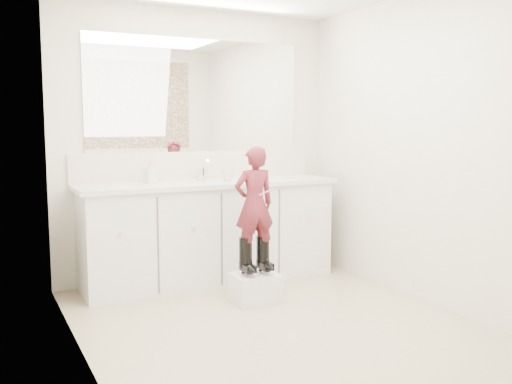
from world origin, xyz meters
TOP-DOWN VIEW (x-y plane):
  - floor at (0.00, 0.00)m, footprint 3.00×3.00m
  - wall_back at (0.00, 1.50)m, footprint 2.60×0.00m
  - wall_front at (0.00, -1.50)m, footprint 2.60×0.00m
  - wall_left at (-1.30, 0.00)m, footprint 0.00×3.00m
  - wall_right at (1.30, 0.00)m, footprint 0.00×3.00m
  - vanity_cabinet at (0.00, 1.23)m, footprint 2.20×0.55m
  - countertop at (0.00, 1.21)m, footprint 2.28×0.58m
  - backsplash at (0.00, 1.49)m, footprint 2.28×0.03m
  - mirror at (0.00, 1.49)m, footprint 2.00×0.02m
  - dot_panel at (0.00, -1.49)m, footprint 2.00×0.01m
  - faucet at (0.00, 1.38)m, footprint 0.08×0.08m
  - cup at (0.18, 1.22)m, footprint 0.13×0.13m
  - soap_bottle at (-0.50, 1.30)m, footprint 0.11×0.11m
  - step_stool at (0.09, 0.51)m, footprint 0.36×0.30m
  - boot_left at (0.02, 0.53)m, footprint 0.11×0.20m
  - boot_right at (0.17, 0.53)m, footprint 0.11×0.20m
  - toddler at (0.09, 0.53)m, footprint 0.33×0.22m
  - toothbrush at (0.16, 0.45)m, footprint 0.14×0.02m

SIDE VIEW (x-z plane):
  - floor at x=0.00m, z-range 0.00..0.00m
  - step_stool at x=0.09m, z-range 0.00..0.22m
  - boot_left at x=0.02m, z-range 0.22..0.51m
  - boot_right at x=0.17m, z-range 0.22..0.51m
  - vanity_cabinet at x=0.00m, z-range 0.00..0.85m
  - toddler at x=0.09m, z-range 0.32..1.22m
  - countertop at x=0.00m, z-range 0.85..0.89m
  - toothbrush at x=0.16m, z-range 0.84..0.90m
  - faucet at x=0.00m, z-range 0.89..0.99m
  - cup at x=0.18m, z-range 0.89..0.99m
  - soap_bottle at x=-0.50m, z-range 0.89..1.09m
  - backsplash at x=0.00m, z-range 0.89..1.14m
  - wall_back at x=0.00m, z-range -0.10..2.50m
  - wall_front at x=0.00m, z-range -0.10..2.50m
  - wall_left at x=-1.30m, z-range -0.30..2.70m
  - wall_right at x=1.30m, z-range -0.30..2.70m
  - mirror at x=0.00m, z-range 1.14..2.14m
  - dot_panel at x=0.00m, z-range 1.05..2.25m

